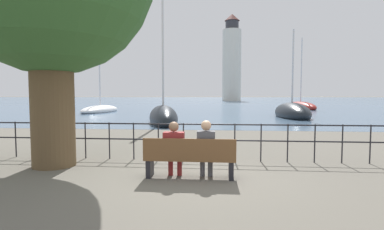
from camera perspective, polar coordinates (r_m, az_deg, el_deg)
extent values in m
plane|color=#605B51|center=(6.80, -0.39, -11.81)|extent=(1000.00, 1000.00, 0.00)
cube|color=#47607A|center=(165.63, 4.99, 3.12)|extent=(600.00, 300.00, 0.01)
cylinder|color=brown|center=(8.45, -24.99, 1.70)|extent=(1.06, 1.06, 3.15)
cube|color=brown|center=(6.70, -0.39, -8.31)|extent=(2.01, 0.45, 0.05)
cube|color=brown|center=(6.45, -0.57, -6.51)|extent=(2.01, 0.04, 0.45)
cube|color=black|center=(6.89, -8.02, -9.91)|extent=(0.10, 0.41, 0.40)
cube|color=black|center=(6.72, 7.44, -10.26)|extent=(0.10, 0.41, 0.40)
cylinder|color=maroon|center=(6.95, -4.10, -9.56)|extent=(0.11, 0.11, 0.45)
cylinder|color=maroon|center=(6.92, -2.39, -9.61)|extent=(0.11, 0.11, 0.45)
cube|color=maroon|center=(6.79, -3.36, -7.50)|extent=(0.39, 0.26, 0.14)
cube|color=maroon|center=(6.67, -3.48, -5.69)|extent=(0.46, 0.24, 0.56)
sphere|color=#846047|center=(6.61, -3.50, -2.23)|extent=(0.22, 0.22, 0.22)
cylinder|color=#4C4C51|center=(6.87, 2.00, -9.71)|extent=(0.11, 0.11, 0.45)
cylinder|color=#4C4C51|center=(6.87, 3.49, -9.73)|extent=(0.11, 0.11, 0.45)
cube|color=#4C4C51|center=(6.73, 2.72, -7.61)|extent=(0.33, 0.26, 0.14)
cube|color=#4C4C51|center=(6.59, 2.70, -5.65)|extent=(0.39, 0.24, 0.60)
sphere|color=tan|center=(6.54, 2.71, -2.01)|extent=(0.22, 0.22, 0.22)
cylinder|color=black|center=(10.32, -30.55, -4.00)|extent=(0.04, 0.04, 1.05)
cylinder|color=black|center=(9.92, -27.19, -4.19)|extent=(0.04, 0.04, 1.05)
cylinder|color=black|center=(9.56, -23.55, -4.38)|extent=(0.04, 0.04, 1.05)
cylinder|color=black|center=(9.24, -19.64, -4.55)|extent=(0.04, 0.04, 1.05)
cylinder|color=black|center=(8.96, -15.46, -4.72)|extent=(0.04, 0.04, 1.05)
cylinder|color=black|center=(8.74, -11.05, -4.87)|extent=(0.04, 0.04, 1.05)
cylinder|color=black|center=(8.56, -6.42, -5.00)|extent=(0.04, 0.04, 1.05)
cylinder|color=black|center=(8.45, -1.64, -5.10)|extent=(0.04, 0.04, 1.05)
cylinder|color=black|center=(8.40, 3.23, -5.16)|extent=(0.04, 0.04, 1.05)
cylinder|color=black|center=(8.40, 8.14, -5.18)|extent=(0.04, 0.04, 1.05)
cylinder|color=black|center=(8.47, 13.00, -5.17)|extent=(0.04, 0.04, 1.05)
cylinder|color=black|center=(8.60, 17.76, -5.12)|extent=(0.04, 0.04, 1.05)
cylinder|color=black|center=(8.78, 22.34, -5.04)|extent=(0.04, 0.04, 1.05)
cylinder|color=black|center=(9.02, 26.71, -4.94)|extent=(0.04, 0.04, 1.05)
cylinder|color=black|center=(9.30, 30.83, -4.81)|extent=(0.04, 0.04, 1.05)
cylinder|color=black|center=(8.35, 0.79, -1.77)|extent=(15.04, 0.04, 0.04)
cylinder|color=black|center=(8.41, 0.79, -4.78)|extent=(15.04, 0.04, 0.04)
ellipsoid|color=white|center=(34.08, -17.06, 0.89)|extent=(2.76, 7.64, 1.08)
cylinder|color=silver|center=(34.10, -17.18, 6.91)|extent=(0.14, 0.14, 6.52)
ellipsoid|color=maroon|center=(42.86, 19.96, 1.47)|extent=(3.29, 8.70, 1.43)
cylinder|color=silver|center=(42.96, 20.11, 7.89)|extent=(0.14, 0.14, 8.76)
ellipsoid|color=black|center=(26.35, 18.49, 0.36)|extent=(2.46, 7.31, 1.76)
cylinder|color=silver|center=(26.40, 18.66, 8.43)|extent=(0.14, 0.14, 6.37)
ellipsoid|color=black|center=(19.81, -5.50, -0.56)|extent=(3.43, 7.07, 1.69)
cylinder|color=silver|center=(19.98, -5.59, 12.45)|extent=(0.14, 0.14, 8.01)
cylinder|color=silver|center=(102.22, 7.58, 9.32)|extent=(6.19, 6.19, 23.59)
cylinder|color=#2D2D33|center=(104.34, 7.64, 16.57)|extent=(4.34, 4.34, 2.88)
cone|color=#4C1E19|center=(104.95, 7.65, 17.95)|extent=(4.95, 4.95, 2.30)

